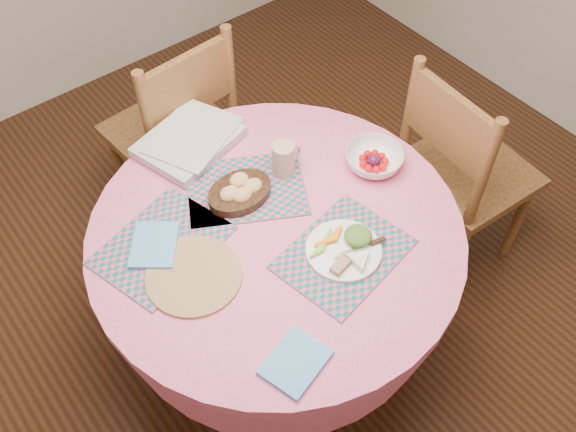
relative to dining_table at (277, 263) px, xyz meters
name	(u,v)px	position (x,y,z in m)	size (l,w,h in m)	color
ground	(279,339)	(0.00, 0.00, -0.56)	(4.00, 4.00, 0.00)	#331C0F
dining_table	(277,263)	(0.00, 0.00, 0.00)	(1.24, 1.24, 0.75)	#E2698C
chair_right	(460,170)	(0.86, -0.08, -0.03)	(0.48, 0.50, 1.01)	brown
chair_back	(177,130)	(0.10, 0.82, -0.02)	(0.51, 0.49, 1.02)	brown
placemat_front	(344,254)	(0.11, -0.21, 0.20)	(0.40, 0.30, 0.01)	#126268
placemat_left	(162,245)	(-0.33, 0.17, 0.20)	(0.40, 0.30, 0.01)	#126268
placemat_back	(246,188)	(0.03, 0.20, 0.20)	(0.40, 0.30, 0.01)	#126268
wicker_trivet	(194,276)	(-0.31, 0.01, 0.20)	(0.30, 0.30, 0.01)	olive
napkin_near	(295,362)	(-0.25, -0.41, 0.20)	(0.18, 0.14, 0.01)	#559DDC
napkin_far	(154,245)	(-0.35, 0.18, 0.21)	(0.18, 0.14, 0.01)	#559DDC
dinner_plate	(347,249)	(0.12, -0.21, 0.22)	(0.24, 0.25, 0.05)	white
bread_bowl	(240,191)	(-0.01, 0.18, 0.23)	(0.23, 0.23, 0.08)	black
latte_mug	(284,159)	(0.18, 0.18, 0.26)	(0.12, 0.08, 0.12)	tan
fruit_bowl	(374,160)	(0.44, 0.01, 0.23)	(0.24, 0.24, 0.06)	white
newspaper_stack	(189,140)	(-0.01, 0.50, 0.22)	(0.42, 0.36, 0.04)	silver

